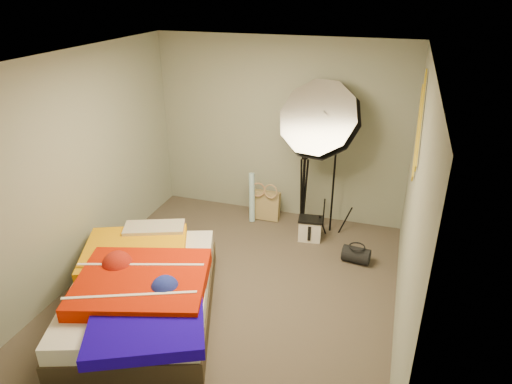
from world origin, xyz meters
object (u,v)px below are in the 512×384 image
at_px(tote_bag, 265,205).
at_px(camera_tripod, 304,185).
at_px(camera_case, 310,230).
at_px(bed, 143,291).
at_px(duffel_bag, 356,255).
at_px(photo_umbrella, 321,121).
at_px(wrapping_roll, 252,197).

height_order(tote_bag, camera_tripod, camera_tripod).
height_order(camera_case, bed, bed).
height_order(duffel_bag, bed, bed).
distance_m(duffel_bag, camera_tripod, 1.18).
bearing_deg(photo_umbrella, camera_tripod, 161.70).
distance_m(tote_bag, camera_tripod, 0.71).
xyz_separation_m(bed, photo_umbrella, (1.33, 2.21, 1.27)).
height_order(camera_case, camera_tripod, camera_tripod).
bearing_deg(tote_bag, camera_tripod, -9.96).
relative_size(duffel_bag, bed, 0.14).
height_order(photo_umbrella, camera_tripod, photo_umbrella).
bearing_deg(photo_umbrella, bed, -121.00).
relative_size(wrapping_roll, camera_case, 2.44).
bearing_deg(camera_tripod, camera_case, -59.70).
height_order(wrapping_roll, camera_case, wrapping_roll).
xyz_separation_m(duffel_bag, photo_umbrella, (-0.63, 0.59, 1.45)).
distance_m(tote_bag, camera_case, 0.83).
height_order(bed, photo_umbrella, photo_umbrella).
relative_size(wrapping_roll, bed, 0.30).
xyz_separation_m(camera_case, duffel_bag, (0.65, -0.36, -0.04)).
relative_size(bed, camera_tripod, 2.07).
bearing_deg(tote_bag, photo_umbrella, -12.25).
distance_m(camera_case, bed, 2.38).
xyz_separation_m(camera_case, bed, (-1.31, -1.98, 0.14)).
height_order(tote_bag, camera_case, tote_bag).
bearing_deg(photo_umbrella, tote_bag, 168.19).
height_order(wrapping_roll, photo_umbrella, photo_umbrella).
bearing_deg(camera_case, duffel_bag, -35.99).
height_order(duffel_bag, camera_tripod, camera_tripod).
distance_m(wrapping_roll, camera_tripod, 0.78).
height_order(tote_bag, bed, bed).
bearing_deg(bed, photo_umbrella, 59.00).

